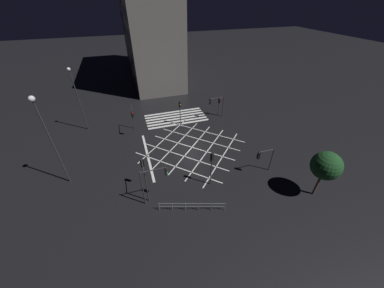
# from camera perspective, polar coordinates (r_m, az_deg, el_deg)

# --- Properties ---
(ground_plane) EXTENTS (200.00, 200.00, 0.00)m
(ground_plane) POSITION_cam_1_polar(r_m,az_deg,el_deg) (29.90, 0.00, -0.86)
(ground_plane) COLOR black
(road_markings) EXTENTS (15.36, 19.19, 0.01)m
(road_markings) POSITION_cam_1_polar(r_m,az_deg,el_deg) (34.12, -3.39, 4.16)
(road_markings) COLOR silver
(road_markings) RESTS_ON ground_plane
(office_building) EXTENTS (10.06, 29.13, 24.55)m
(office_building) POSITION_cam_1_polar(r_m,az_deg,el_deg) (56.45, -11.87, 29.43)
(office_building) COLOR slate
(office_building) RESTS_ON ground_plane
(traffic_light_sw_main) EXTENTS (2.68, 0.36, 3.70)m
(traffic_light_sw_main) POSITION_cam_1_polar(r_m,az_deg,el_deg) (36.23, 6.29, 10.86)
(traffic_light_sw_main) COLOR #2D2D30
(traffic_light_sw_main) RESTS_ON ground_plane
(traffic_light_sw_cross) EXTENTS (0.36, 0.39, 3.33)m
(traffic_light_sw_cross) POSITION_cam_1_polar(r_m,az_deg,el_deg) (37.19, 7.27, 10.90)
(traffic_light_sw_cross) COLOR #2D2D30
(traffic_light_sw_cross) RESTS_ON ground_plane
(traffic_light_nw_main) EXTENTS (2.24, 0.36, 3.31)m
(traffic_light_nw_main) POSITION_cam_1_polar(r_m,az_deg,el_deg) (25.81, 18.59, -3.11)
(traffic_light_nw_main) COLOR #2D2D30
(traffic_light_nw_main) RESTS_ON ground_plane
(traffic_light_median_north) EXTENTS (0.36, 0.39, 4.35)m
(traffic_light_median_north) POSITION_cam_1_polar(r_m,az_deg,el_deg) (22.67, 5.20, -4.93)
(traffic_light_median_north) COLOR #2D2D30
(traffic_light_median_north) RESTS_ON ground_plane
(traffic_light_median_south) EXTENTS (0.36, 0.39, 4.05)m
(traffic_light_median_south) POSITION_cam_1_polar(r_m,az_deg,el_deg) (33.90, -3.20, 9.53)
(traffic_light_median_south) COLOR #2D2D30
(traffic_light_median_south) RESTS_ON ground_plane
(traffic_light_se_cross) EXTENTS (0.36, 2.91, 4.38)m
(traffic_light_se_cross) POSITION_cam_1_polar(r_m,az_deg,el_deg) (32.44, -15.58, 7.63)
(traffic_light_se_cross) COLOR #2D2D30
(traffic_light_se_cross) RESTS_ON ground_plane
(traffic_light_ne_cross) EXTENTS (0.36, 2.43, 3.94)m
(traffic_light_ne_cross) POSITION_cam_1_polar(r_m,az_deg,el_deg) (22.30, -12.71, -7.38)
(traffic_light_ne_cross) COLOR #2D2D30
(traffic_light_ne_cross) RESTS_ON ground_plane
(traffic_light_ne_main) EXTENTS (2.65, 0.36, 4.46)m
(traffic_light_ne_main) POSITION_cam_1_polar(r_m,az_deg,el_deg) (20.95, -9.83, -8.87)
(traffic_light_ne_main) COLOR #2D2D30
(traffic_light_ne_main) RESTS_ON ground_plane
(street_lamp_east) EXTENTS (0.56, 0.56, 10.41)m
(street_lamp_east) POSITION_cam_1_polar(r_m,az_deg,el_deg) (24.70, -34.70, 4.02)
(street_lamp_east) COLOR #2D2D30
(street_lamp_east) RESTS_ON ground_plane
(street_lamp_west) EXTENTS (0.46, 0.46, 9.57)m
(street_lamp_west) POSITION_cam_1_polar(r_m,az_deg,el_deg) (35.12, -28.56, 12.27)
(street_lamp_west) COLOR #2D2D30
(street_lamp_west) RESTS_ON ground_plane
(street_tree_near) EXTENTS (2.86, 2.86, 5.45)m
(street_tree_near) POSITION_cam_1_polar(r_m,az_deg,el_deg) (24.56, 32.16, -4.95)
(street_tree_near) COLOR brown
(street_tree_near) RESTS_ON ground_plane
(pedestrian_railing) EXTENTS (6.21, 2.04, 1.05)m
(pedestrian_railing) POSITION_cam_1_polar(r_m,az_deg,el_deg) (21.80, -0.00, -16.15)
(pedestrian_railing) COLOR gray
(pedestrian_railing) RESTS_ON ground_plane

